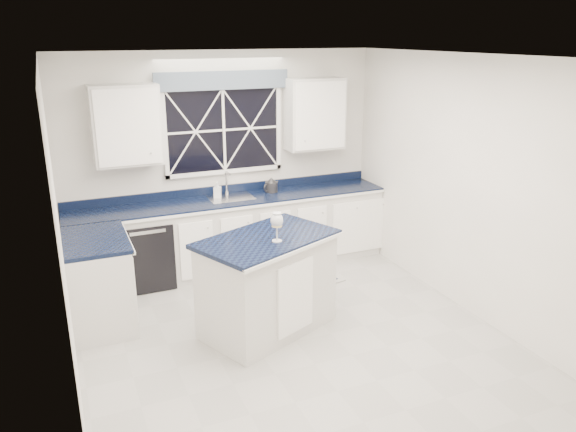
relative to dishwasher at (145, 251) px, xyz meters
name	(u,v)px	position (x,y,z in m)	size (l,w,h in m)	color
ground	(295,341)	(1.10, -1.95, -0.41)	(4.50, 4.50, 0.00)	#A6A6A1
back_wall	(224,161)	(1.10, 0.30, 0.94)	(4.00, 0.10, 2.70)	white
base_cabinets	(211,244)	(0.77, -0.17, 0.04)	(3.99, 1.60, 0.90)	silver
countertop	(232,200)	(1.10, 0.00, 0.51)	(3.98, 0.64, 0.04)	black
dishwasher	(145,251)	(0.00, 0.00, 0.00)	(0.60, 0.58, 0.82)	black
window	(224,123)	(1.10, 0.25, 1.42)	(1.65, 0.09, 1.26)	black
upper_cabinets	(226,119)	(1.10, 0.13, 1.49)	(3.10, 0.34, 0.90)	silver
faucet	(227,182)	(1.10, 0.19, 0.69)	(0.05, 0.20, 0.30)	silver
island	(267,283)	(0.94, -1.60, 0.09)	(1.55, 1.27, 1.00)	silver
rug	(287,281)	(1.57, -0.64, -0.40)	(1.34, 0.96, 0.02)	#A6A6A1
kettle	(271,185)	(1.66, 0.10, 0.62)	(0.25, 0.21, 0.19)	#303033
wine_glass	(277,222)	(0.99, -1.75, 0.79)	(0.12, 0.12, 0.29)	silver
soap_bottle	(217,190)	(0.95, 0.12, 0.63)	(0.09, 0.09, 0.20)	silver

